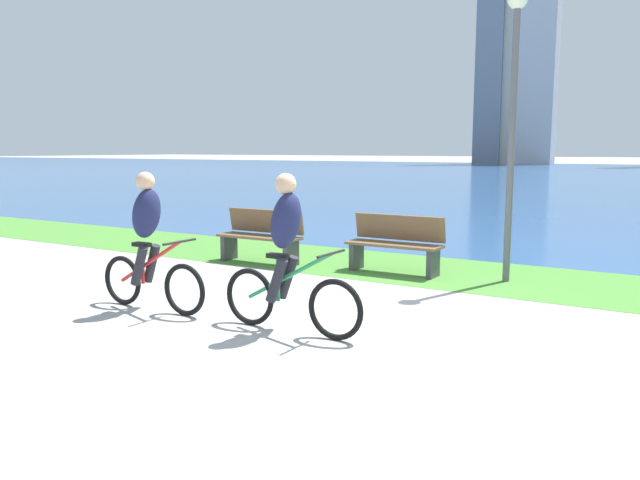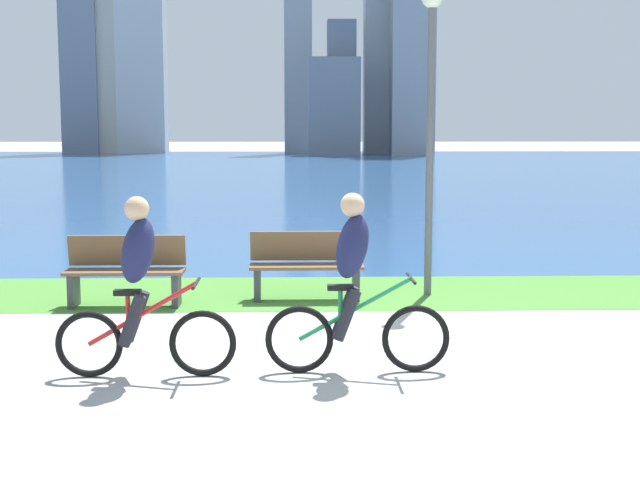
{
  "view_description": "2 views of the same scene",
  "coord_description": "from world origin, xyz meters",
  "views": [
    {
      "loc": [
        3.44,
        -6.32,
        1.92
      ],
      "look_at": [
        -0.55,
        0.25,
        0.81
      ],
      "focal_mm": 35.62,
      "sensor_mm": 36.0,
      "label": 1
    },
    {
      "loc": [
        -0.78,
        -8.81,
        2.24
      ],
      "look_at": [
        -0.52,
        -0.15,
        1.14
      ],
      "focal_mm": 48.96,
      "sensor_mm": 36.0,
      "label": 2
    }
  ],
  "objects": [
    {
      "name": "grass_strip_bayside",
      "position": [
        0.0,
        3.05,
        0.0
      ],
      "size": [
        120.0,
        2.52,
        0.01
      ],
      "primitive_type": "cube",
      "color": "#478433",
      "rests_on": "ground"
    },
    {
      "name": "cyclist_lead",
      "position": [
        -0.23,
        -0.93,
        0.83
      ],
      "size": [
        1.71,
        0.52,
        1.67
      ],
      "color": "black",
      "rests_on": "ground"
    },
    {
      "name": "bench_near_path",
      "position": [
        -0.62,
        2.6,
        0.45
      ],
      "size": [
        1.5,
        0.47,
        0.9
      ],
      "color": "brown",
      "rests_on": "ground"
    },
    {
      "name": "bench_far_along_path",
      "position": [
        -2.93,
        2.24,
        0.45
      ],
      "size": [
        1.5,
        0.47,
        0.9
      ],
      "color": "brown",
      "rests_on": "ground"
    },
    {
      "name": "lamppost_tall",
      "position": [
        1.04,
        2.86,
        2.66
      ],
      "size": [
        0.28,
        0.28,
        4.1
      ],
      "color": "#595960",
      "rests_on": "ground"
    },
    {
      "name": "cyclist_trailing",
      "position": [
        -2.17,
        -1.02,
        0.83
      ],
      "size": [
        1.64,
        0.52,
        1.65
      ],
      "color": "black",
      "rests_on": "ground"
    },
    {
      "name": "ground_plane",
      "position": [
        0.0,
        0.0,
        0.0
      ],
      "size": [
        300.0,
        300.0,
        0.0
      ],
      "primitive_type": "plane",
      "color": "#9E9E99"
    },
    {
      "name": "city_skyline_far_shore",
      "position": [
        -6.72,
        72.32,
        10.44
      ],
      "size": [
        33.58,
        11.62,
        27.45
      ],
      "color": "#8C939E",
      "rests_on": "ground"
    },
    {
      "name": "bay_water_surface",
      "position": [
        0.0,
        42.51,
        0.0
      ],
      "size": [
        300.0,
        76.4,
        0.0
      ],
      "primitive_type": "cube",
      "color": "#2D568C",
      "rests_on": "ground"
    }
  ]
}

